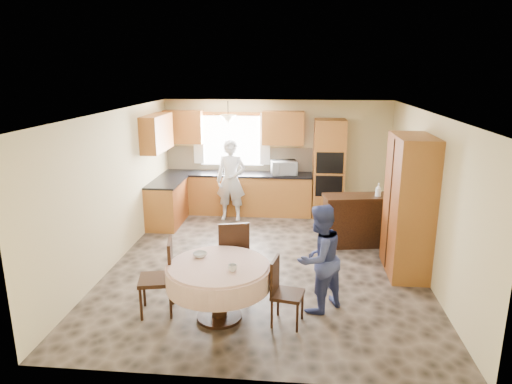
{
  "coord_description": "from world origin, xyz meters",
  "views": [
    {
      "loc": [
        0.51,
        -7.06,
        3.13
      ],
      "look_at": [
        -0.2,
        0.3,
        1.14
      ],
      "focal_mm": 32.0,
      "sensor_mm": 36.0,
      "label": 1
    }
  ],
  "objects_px": {
    "sideboard": "(357,222)",
    "dining_table": "(219,276)",
    "person_sink": "(231,180)",
    "person_dining": "(319,258)",
    "oven_tower": "(329,169)",
    "cupboard": "(409,206)",
    "chair_left": "(162,273)",
    "chair_back": "(233,252)",
    "chair_right": "(282,288)"
  },
  "relations": [
    {
      "from": "chair_back",
      "to": "person_dining",
      "type": "bearing_deg",
      "value": 144.2
    },
    {
      "from": "oven_tower",
      "to": "person_sink",
      "type": "distance_m",
      "value": 2.13
    },
    {
      "from": "chair_right",
      "to": "oven_tower",
      "type": "bearing_deg",
      "value": 1.21
    },
    {
      "from": "sideboard",
      "to": "dining_table",
      "type": "bearing_deg",
      "value": -136.41
    },
    {
      "from": "oven_tower",
      "to": "dining_table",
      "type": "height_order",
      "value": "oven_tower"
    },
    {
      "from": "chair_right",
      "to": "person_sink",
      "type": "xyz_separation_m",
      "value": [
        -1.25,
        4.08,
        0.38
      ]
    },
    {
      "from": "sideboard",
      "to": "dining_table",
      "type": "distance_m",
      "value": 3.48
    },
    {
      "from": "oven_tower",
      "to": "sideboard",
      "type": "distance_m",
      "value": 1.88
    },
    {
      "from": "sideboard",
      "to": "dining_table",
      "type": "xyz_separation_m",
      "value": [
        -2.07,
        -2.79,
        0.15
      ]
    },
    {
      "from": "cupboard",
      "to": "dining_table",
      "type": "height_order",
      "value": "cupboard"
    },
    {
      "from": "person_dining",
      "to": "person_sink",
      "type": "bearing_deg",
      "value": -109.43
    },
    {
      "from": "person_sink",
      "to": "person_dining",
      "type": "distance_m",
      "value": 4.07
    },
    {
      "from": "sideboard",
      "to": "cupboard",
      "type": "bearing_deg",
      "value": -69.69
    },
    {
      "from": "dining_table",
      "to": "person_sink",
      "type": "height_order",
      "value": "person_sink"
    },
    {
      "from": "oven_tower",
      "to": "chair_right",
      "type": "xyz_separation_m",
      "value": [
        -0.81,
        -4.54,
        -0.58
      ]
    },
    {
      "from": "dining_table",
      "to": "chair_back",
      "type": "bearing_deg",
      "value": 85.15
    },
    {
      "from": "person_sink",
      "to": "chair_left",
      "type": "bearing_deg",
      "value": -91.49
    },
    {
      "from": "sideboard",
      "to": "chair_back",
      "type": "height_order",
      "value": "chair_back"
    },
    {
      "from": "dining_table",
      "to": "person_dining",
      "type": "xyz_separation_m",
      "value": [
        1.28,
        0.36,
        0.14
      ]
    },
    {
      "from": "sideboard",
      "to": "chair_left",
      "type": "distance_m",
      "value": 3.91
    },
    {
      "from": "chair_left",
      "to": "chair_back",
      "type": "distance_m",
      "value": 1.11
    },
    {
      "from": "sideboard",
      "to": "person_dining",
      "type": "relative_size",
      "value": 0.84
    },
    {
      "from": "cupboard",
      "to": "dining_table",
      "type": "distance_m",
      "value": 3.23
    },
    {
      "from": "cupboard",
      "to": "person_dining",
      "type": "xyz_separation_m",
      "value": [
        -1.42,
        -1.35,
        -0.36
      ]
    },
    {
      "from": "chair_left",
      "to": "person_sink",
      "type": "distance_m",
      "value": 3.98
    },
    {
      "from": "oven_tower",
      "to": "chair_left",
      "type": "xyz_separation_m",
      "value": [
        -2.39,
        -4.41,
        -0.5
      ]
    },
    {
      "from": "chair_back",
      "to": "chair_left",
      "type": "bearing_deg",
      "value": 26.61
    },
    {
      "from": "chair_back",
      "to": "chair_right",
      "type": "height_order",
      "value": "chair_back"
    },
    {
      "from": "dining_table",
      "to": "cupboard",
      "type": "bearing_deg",
      "value": 32.41
    },
    {
      "from": "sideboard",
      "to": "chair_left",
      "type": "height_order",
      "value": "chair_left"
    },
    {
      "from": "chair_back",
      "to": "person_dining",
      "type": "height_order",
      "value": "person_dining"
    },
    {
      "from": "chair_left",
      "to": "sideboard",
      "type": "bearing_deg",
      "value": 121.04
    },
    {
      "from": "chair_left",
      "to": "person_sink",
      "type": "relative_size",
      "value": 0.59
    },
    {
      "from": "cupboard",
      "to": "chair_right",
      "type": "distance_m",
      "value": 2.64
    },
    {
      "from": "oven_tower",
      "to": "person_dining",
      "type": "distance_m",
      "value": 4.17
    },
    {
      "from": "dining_table",
      "to": "person_sink",
      "type": "xyz_separation_m",
      "value": [
        -0.44,
        4.05,
        0.27
      ]
    },
    {
      "from": "cupboard",
      "to": "chair_right",
      "type": "height_order",
      "value": "cupboard"
    },
    {
      "from": "chair_right",
      "to": "chair_left",
      "type": "bearing_deg",
      "value": 96.83
    },
    {
      "from": "sideboard",
      "to": "chair_back",
      "type": "xyz_separation_m",
      "value": [
        -2.0,
        -1.97,
        0.14
      ]
    },
    {
      "from": "dining_table",
      "to": "chair_right",
      "type": "xyz_separation_m",
      "value": [
        0.81,
        -0.03,
        -0.11
      ]
    },
    {
      "from": "oven_tower",
      "to": "dining_table",
      "type": "distance_m",
      "value": 4.81
    },
    {
      "from": "oven_tower",
      "to": "dining_table",
      "type": "bearing_deg",
      "value": -109.85
    },
    {
      "from": "oven_tower",
      "to": "dining_table",
      "type": "xyz_separation_m",
      "value": [
        -1.63,
        -4.5,
        -0.47
      ]
    },
    {
      "from": "dining_table",
      "to": "chair_right",
      "type": "height_order",
      "value": "chair_right"
    },
    {
      "from": "sideboard",
      "to": "chair_right",
      "type": "height_order",
      "value": "sideboard"
    },
    {
      "from": "sideboard",
      "to": "person_dining",
      "type": "height_order",
      "value": "person_dining"
    },
    {
      "from": "chair_back",
      "to": "person_dining",
      "type": "xyz_separation_m",
      "value": [
        1.21,
        -0.47,
        0.15
      ]
    },
    {
      "from": "dining_table",
      "to": "chair_left",
      "type": "bearing_deg",
      "value": 173.12
    },
    {
      "from": "oven_tower",
      "to": "cupboard",
      "type": "xyz_separation_m",
      "value": [
        1.07,
        -2.79,
        0.03
      ]
    },
    {
      "from": "dining_table",
      "to": "person_sink",
      "type": "relative_size",
      "value": 0.77
    }
  ]
}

